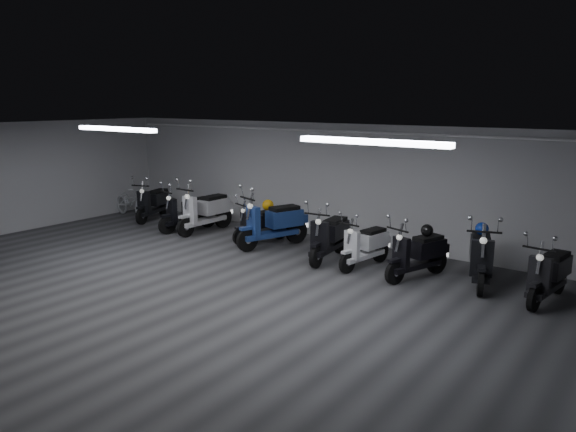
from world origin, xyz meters
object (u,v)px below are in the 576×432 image
Objects in this scene: scooter_8 at (481,247)px; scooter_2 at (204,204)px; scooter_9 at (550,265)px; scooter_6 at (365,238)px; scooter_3 at (260,218)px; helmet_2 at (482,229)px; scooter_0 at (153,197)px; helmet_0 at (427,230)px; scooter_4 at (272,215)px; scooter_5 at (329,229)px; scooter_1 at (187,205)px; bicycle at (131,198)px; scooter_7 at (418,246)px; helmet_1 at (268,205)px.

scooter_2 is at bearing 161.78° from scooter_8.
scooter_6 is at bearing -170.74° from scooter_9.
helmet_2 is at bearing 22.27° from scooter_3.
scooter_0 is at bearing 176.94° from scooter_2.
scooter_6 is 6.97× the size of helmet_0.
scooter_4 reaches higher than scooter_5.
scooter_3 is 0.92× the size of scooter_9.
scooter_1 is 5.23m from scooter_6.
helmet_0 is at bearing 0.89° from scooter_2.
scooter_0 is 1.06× the size of bicycle.
scooter_4 is 8.35× the size of helmet_2.
scooter_4 is 1.62m from scooter_5.
scooter_4 is at bearing -163.70° from scooter_7.
scooter_4 is 3.61m from scooter_7.
scooter_1 is 1.10× the size of scooter_6.
scooter_3 reaches higher than helmet_1.
scooter_3 is at bearing -19.38° from scooter_0.
helmet_2 is (2.97, 0.59, 0.31)m from scooter_5.
scooter_7 is at bearing -179.55° from scooter_8.
helmet_2 is at bearing -78.68° from bicycle.
scooter_5 is 1.99m from scooter_7.
scooter_7 is 1.13m from scooter_8.
helmet_1 is (2.33, 0.43, 0.21)m from scooter_1.
helmet_0 is (3.68, 0.07, 0.17)m from scooter_4.
scooter_0 is 2.23m from scooter_2.
helmet_0 is at bearing 20.44° from scooter_4.
bicycle is 7.17× the size of helmet_0.
scooter_2 is 8.16m from scooter_9.
scooter_6 is at bearing -171.57° from helmet_0.
scooter_3 is 0.98× the size of scooter_6.
scooter_7 is at bearing -8.82° from scooter_5.
scooter_0 is 8.12m from scooter_7.
scooter_4 is at bearing 168.31° from scooter_5.
scooter_8 reaches higher than scooter_5.
scooter_8 is at bearing 38.44° from scooter_7.
scooter_7 is (1.99, -0.04, -0.04)m from scooter_5.
scooter_0 reaches higher than helmet_0.
scooter_6 is at bearing -21.22° from scooter_0.
scooter_0 is at bearing -162.28° from scooter_3.
scooter_5 reaches higher than helmet_1.
helmet_1 is (-5.11, 0.17, 0.17)m from scooter_8.
scooter_8 is at bearing 8.79° from helmet_0.
scooter_1 reaches higher than helmet_1.
scooter_9 is at bearing 22.67° from scooter_7.
scooter_7 is 1.00× the size of scooter_9.
scooter_9 is (8.64, 0.04, -0.02)m from scooter_1.
scooter_5 is 4.26m from scooter_9.
scooter_9 is at bearing -19.60° from scooter_0.
scooter_1 is 1.07× the size of bicycle.
scooter_5 is (2.13, -0.29, 0.09)m from scooter_3.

